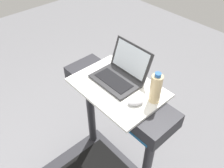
% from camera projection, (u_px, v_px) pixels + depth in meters
% --- Properties ---
extents(desk_board, '(0.62, 0.44, 0.02)m').
position_uv_depth(desk_board, '(117.00, 87.00, 1.59)').
color(desk_board, white).
rests_on(desk_board, treadmill_base).
extents(laptop, '(0.33, 0.29, 0.22)m').
position_uv_depth(laptop, '(120.00, 73.00, 1.61)').
color(laptop, '#2D2D30').
rests_on(laptop, desk_board).
extents(computer_mouse, '(0.10, 0.12, 0.03)m').
position_uv_depth(computer_mouse, '(136.00, 102.00, 1.45)').
color(computer_mouse, '#B2B2B7').
rests_on(computer_mouse, desk_board).
extents(water_bottle, '(0.07, 0.07, 0.22)m').
position_uv_depth(water_bottle, '(156.00, 88.00, 1.42)').
color(water_bottle, beige).
rests_on(water_bottle, desk_board).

